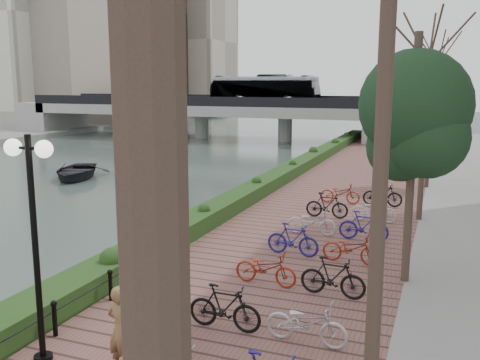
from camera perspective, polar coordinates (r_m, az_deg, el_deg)
The scene contains 12 objects.
river_water at distance 39.00m, azimuth -16.71°, elevation 1.49°, with size 30.00×130.00×0.02m, color #405048.
promenade at distance 23.99m, azimuth 9.10°, elevation -3.00°, with size 8.00×75.00×0.50m, color brown.
hedge at distance 27.10m, azimuth 3.22°, elevation -0.15°, with size 1.10×56.00×0.60m, color #1A3312.
chain_fence at distance 11.53m, azimuth -22.47°, elevation -15.63°, with size 0.10×14.10×0.70m.
lamppost at distance 10.41m, azimuth -21.32°, elevation -1.86°, with size 1.02×0.32×4.35m.
motorcycle at distance 11.03m, azimuth -8.46°, elevation -15.69°, with size 0.43×1.37×0.85m, color black, non-canonical shape.
pedestrian at distance 10.25m, azimuth -12.52°, elevation -15.33°, with size 0.62×0.41×1.70m, color brown.
bicycle_parking at distance 16.25m, azimuth 8.55°, elevation -6.84°, with size 2.40×17.32×1.00m.
street_trees at distance 18.17m, azimuth 18.56°, elevation 3.31°, with size 3.20×37.12×6.80m.
bridge at distance 55.15m, azimuth -2.79°, elevation 7.91°, with size 36.00×10.77×6.50m.
boat at distance 33.57m, azimuth -17.12°, elevation 0.94°, with size 3.35×4.69×0.97m, color #222228.
far_buildings at distance 87.94m, azimuth -14.64°, elevation 16.85°, with size 35.00×38.00×38.00m.
Camera 1 is at (8.80, -5.35, 5.76)m, focal length 40.00 mm.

